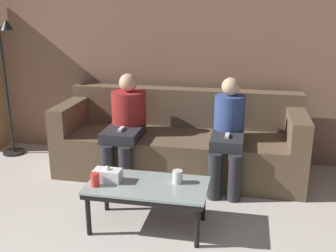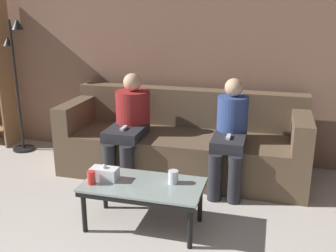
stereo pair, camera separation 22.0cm
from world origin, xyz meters
The scene contains 9 objects.
wall_back centered at (0.00, 3.73, 1.30)m, with size 12.00×0.06×2.60m.
couch centered at (0.00, 3.22, 0.32)m, with size 2.54×0.86×0.86m.
coffee_table centered at (-0.05, 2.05, 0.34)m, with size 0.96×0.50×0.38m.
cup_near_left centered at (0.18, 2.12, 0.43)m, with size 0.08×0.08×0.11m.
cup_near_right centered at (-0.45, 1.94, 0.44)m, with size 0.06×0.06×0.11m.
tissue_box centered at (-0.38, 2.05, 0.43)m, with size 0.22×0.12×0.13m.
standing_lamp centered at (-2.06, 3.36, 0.98)m, with size 0.31×0.26×1.59m.
seated_person_left_end centered at (-0.52, 3.00, 0.59)m, with size 0.36×0.70×1.07m.
seated_person_mid_left centered at (0.52, 2.98, 0.57)m, with size 0.31×0.67×1.07m.
Camera 2 is at (0.88, -0.64, 1.74)m, focal length 42.00 mm.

